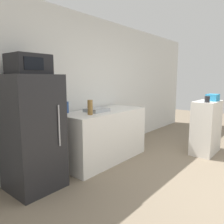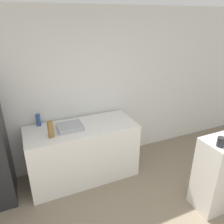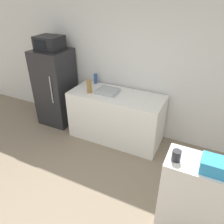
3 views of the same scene
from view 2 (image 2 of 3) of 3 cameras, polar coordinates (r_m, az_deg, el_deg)
name	(u,v)px [view 2 (image 2 of 3)]	position (r m, az deg, el deg)	size (l,w,h in m)	color
wall_back	(77,93)	(3.58, -9.20, 4.93)	(8.00, 0.06, 2.60)	silver
counter	(83,152)	(3.56, -7.64, -10.28)	(1.67, 0.71, 0.90)	silver
sink_basin	(70,127)	(3.29, -10.93, -3.82)	(0.36, 0.31, 0.06)	#9EA3A8
bottle_tall	(51,129)	(3.09, -15.74, -4.42)	(0.08, 0.08, 0.23)	olive
bottle_short	(38,120)	(3.48, -18.70, -2.00)	(0.07, 0.07, 0.19)	#2D4C8C
shelf_cabinet	(224,172)	(3.37, 27.14, -13.85)	(0.75, 0.40, 1.04)	silver
jar	(221,142)	(2.85, 26.54, -7.00)	(0.09, 0.09, 0.12)	#232328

